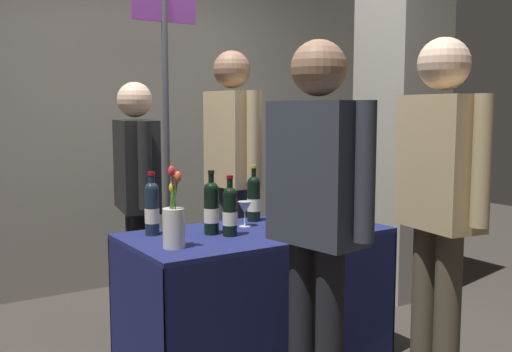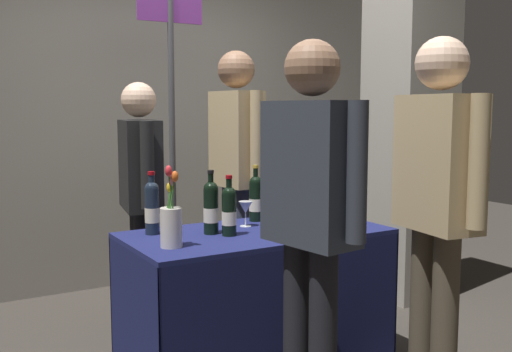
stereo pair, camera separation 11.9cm
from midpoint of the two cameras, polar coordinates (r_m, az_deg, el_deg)
back_partition at (r=4.86m, az=-12.85°, el=4.67°), size 5.25×0.12×2.53m
concrete_pillar at (r=4.56m, az=13.15°, el=7.49°), size 0.51×0.51×3.00m
tasting_table at (r=3.29m, az=-1.05°, el=-9.27°), size 1.41×0.72×0.75m
featured_wine_bottle at (r=3.49m, az=-1.19°, el=-2.11°), size 0.08×0.08×0.33m
display_bottle_0 at (r=3.11m, az=0.94°, el=-3.43°), size 0.07×0.07×0.30m
display_bottle_1 at (r=3.56m, az=3.04°, el=-2.11°), size 0.08×0.08×0.30m
display_bottle_2 at (r=3.57m, az=4.92°, el=-2.07°), size 0.07×0.07×0.31m
display_bottle_3 at (r=3.14m, az=-5.39°, el=-3.00°), size 0.08×0.08×0.34m
display_bottle_4 at (r=3.36m, az=5.83°, el=-2.52°), size 0.07×0.07×0.31m
display_bottle_5 at (r=3.09m, az=-3.63°, el=-3.32°), size 0.08×0.08×0.32m
display_bottle_6 at (r=3.21m, az=0.66°, el=-2.97°), size 0.07×0.07×0.32m
display_bottle_7 at (r=3.16m, az=-11.04°, el=-2.99°), size 0.08×0.08×0.33m
wine_glass_near_vendor at (r=3.33m, az=-2.11°, el=-3.11°), size 0.08×0.08×0.14m
flower_vase at (r=2.85m, az=-9.09°, el=-4.43°), size 0.11×0.11×0.40m
brochure_stand at (r=3.43m, az=7.62°, el=-3.37°), size 0.05×0.14×0.15m
vendor_presenter at (r=3.75m, az=-12.30°, el=-0.79°), size 0.29×0.61×1.57m
vendor_assistant at (r=3.95m, az=-3.17°, el=1.71°), size 0.24×0.55×1.78m
taster_foreground_right at (r=2.49m, az=4.54°, el=-2.55°), size 0.26×0.58×1.69m
taster_foreground_left at (r=2.81m, az=16.10°, el=-1.28°), size 0.27×0.57×1.72m
booth_signpost at (r=4.21m, az=-9.46°, el=5.75°), size 0.48×0.04×2.22m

